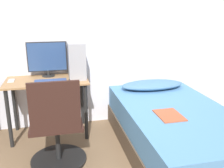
% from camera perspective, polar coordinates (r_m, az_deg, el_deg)
% --- Properties ---
extents(wall_back, '(8.00, 0.05, 2.50)m').
position_cam_1_polar(wall_back, '(3.30, -9.05, 11.52)').
color(wall_back, silver).
rests_on(wall_back, ground_plane).
extents(desk, '(0.97, 0.54, 0.72)m').
position_cam_1_polar(desk, '(3.14, -14.52, -1.29)').
color(desk, '#997047').
rests_on(desk, ground_plane).
extents(office_chair, '(0.58, 0.58, 0.94)m').
position_cam_1_polar(office_chair, '(2.59, -12.45, -10.89)').
color(office_chair, black).
rests_on(office_chair, ground_plane).
extents(bed, '(1.11, 1.95, 0.51)m').
position_cam_1_polar(bed, '(2.90, 14.17, -10.19)').
color(bed, '#4C3D2D').
rests_on(bed, ground_plane).
extents(pillow, '(0.85, 0.36, 0.11)m').
position_cam_1_polar(pillow, '(3.38, 9.17, -0.19)').
color(pillow, teal).
rests_on(pillow, bed).
extents(magazine, '(0.24, 0.32, 0.01)m').
position_cam_1_polar(magazine, '(2.59, 12.94, -6.96)').
color(magazine, '#B24C2D').
rests_on(magazine, bed).
extents(monitor, '(0.48, 0.16, 0.43)m').
position_cam_1_polar(monitor, '(3.21, -14.58, 5.77)').
color(monitor, black).
rests_on(monitor, desk).
extents(keyboard, '(0.37, 0.13, 0.02)m').
position_cam_1_polar(keyboard, '(2.99, -13.84, 0.65)').
color(keyboard, '#33477A').
rests_on(keyboard, desk).
extents(pc_tower, '(0.20, 0.40, 0.44)m').
position_cam_1_polar(pc_tower, '(3.11, -8.17, 5.49)').
color(pc_tower, '#99999E').
rests_on(pc_tower, desk).
extents(mouse, '(0.06, 0.09, 0.02)m').
position_cam_1_polar(mouse, '(3.00, -9.39, 0.94)').
color(mouse, black).
rests_on(mouse, desk).
extents(phone, '(0.07, 0.14, 0.01)m').
position_cam_1_polar(phone, '(3.17, -22.03, 0.71)').
color(phone, '#B7B7BC').
rests_on(phone, desk).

